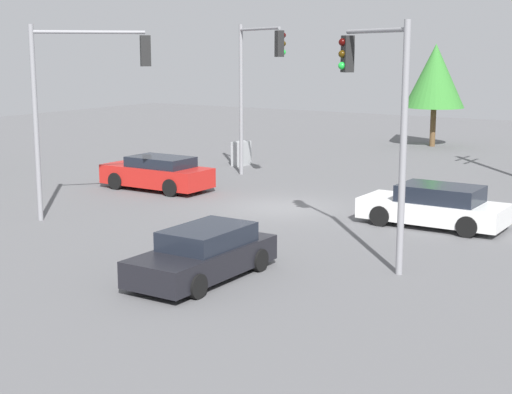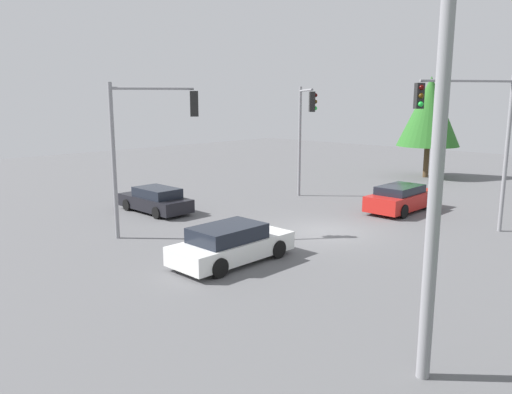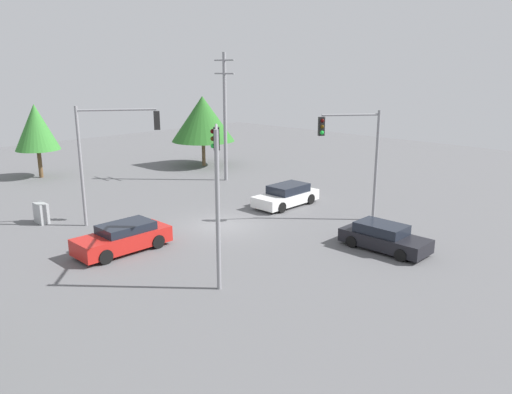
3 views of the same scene
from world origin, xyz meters
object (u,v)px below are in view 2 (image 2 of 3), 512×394
at_px(sedan_red, 401,198).
at_px(traffic_signal_cross, 304,123).
at_px(sedan_white, 231,244).
at_px(traffic_signal_main, 474,126).
at_px(sedan_dark, 156,200).
at_px(traffic_signal_aux, 146,134).

bearing_deg(sedan_red, traffic_signal_cross, -166.21).
xyz_separation_m(sedan_white, traffic_signal_main, (4.53, 10.03, 4.04)).
distance_m(sedan_red, sedan_white, 12.12).
distance_m(sedan_red, traffic_signal_cross, 6.90).
xyz_separation_m(sedan_dark, sedan_red, (9.18, 9.25, 0.06)).
bearing_deg(traffic_signal_aux, sedan_dark, 90.33).
distance_m(sedan_white, traffic_signal_cross, 12.59).
xyz_separation_m(traffic_signal_main, traffic_signal_aux, (-9.56, -10.17, -0.27)).
relative_size(sedan_white, traffic_signal_cross, 0.72).
distance_m(sedan_dark, traffic_signal_main, 15.78).
bearing_deg(traffic_signal_cross, sedan_dark, -73.20).
relative_size(traffic_signal_main, traffic_signal_aux, 1.05).
bearing_deg(sedan_dark, traffic_signal_main, -61.99).
bearing_deg(sedan_white, sedan_dark, 162.16).
bearing_deg(traffic_signal_cross, sedan_white, -22.27).
relative_size(sedan_dark, traffic_signal_aux, 0.68).
height_order(sedan_white, traffic_signal_main, traffic_signal_main).
bearing_deg(traffic_signal_cross, traffic_signal_main, 37.24).
bearing_deg(sedan_dark, sedan_red, -44.81).
height_order(traffic_signal_main, traffic_signal_aux, traffic_signal_main).
distance_m(sedan_dark, traffic_signal_cross, 9.49).
bearing_deg(sedan_red, traffic_signal_aux, -113.33).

